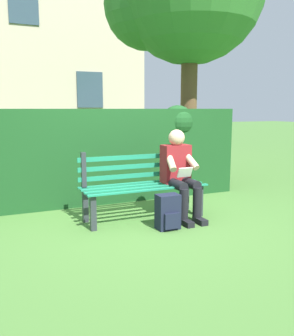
% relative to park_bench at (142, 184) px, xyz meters
% --- Properties ---
extents(ground, '(60.00, 60.00, 0.00)m').
position_rel_park_bench_xyz_m(ground, '(0.00, 0.08, -0.46)').
color(ground, '#477533').
extents(park_bench, '(1.66, 0.53, 0.91)m').
position_rel_park_bench_xyz_m(park_bench, '(0.00, 0.00, 0.00)').
color(park_bench, '#2D3338').
rests_on(park_bench, ground).
extents(person_seated, '(0.44, 0.73, 1.19)m').
position_rel_park_bench_xyz_m(person_seated, '(-0.48, 0.18, 0.18)').
color(person_seated, maroon).
rests_on(person_seated, ground).
extents(hedge_backdrop, '(4.82, 0.68, 1.52)m').
position_rel_park_bench_xyz_m(hedge_backdrop, '(0.32, -1.14, 0.31)').
color(hedge_backdrop, '#19471E').
rests_on(hedge_backdrop, ground).
extents(building_facade, '(8.14, 2.77, 7.51)m').
position_rel_park_bench_xyz_m(building_facade, '(0.57, -9.38, 3.30)').
color(building_facade, '#BCAD93').
rests_on(building_facade, ground).
extents(backpack, '(0.28, 0.26, 0.43)m').
position_rel_park_bench_xyz_m(backpack, '(-0.11, 0.58, -0.25)').
color(backpack, '#191E33').
rests_on(backpack, ground).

